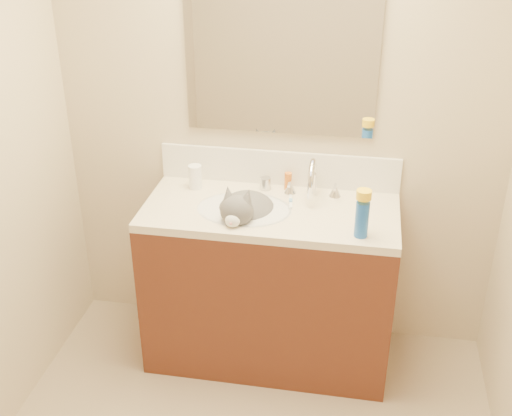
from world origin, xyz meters
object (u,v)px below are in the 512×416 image
at_px(cat, 245,215).
at_px(spray_can, 362,219).
at_px(basin, 244,222).
at_px(faucet, 312,182).
at_px(pill_bottle, 195,177).
at_px(silver_jar, 265,183).
at_px(vanity_cabinet, 269,287).
at_px(amber_bottle, 288,181).

distance_m(cat, spray_can, 0.57).
distance_m(basin, faucet, 0.38).
height_order(basin, spray_can, spray_can).
xyz_separation_m(faucet, pill_bottle, (-0.58, 0.01, -0.03)).
height_order(silver_jar, spray_can, spray_can).
bearing_deg(silver_jar, vanity_cabinet, -73.79).
distance_m(silver_jar, spray_can, 0.62).
distance_m(silver_jar, amber_bottle, 0.11).
bearing_deg(pill_bottle, basin, -32.80).
distance_m(faucet, silver_jar, 0.25).
bearing_deg(basin, silver_jar, 74.35).
bearing_deg(vanity_cabinet, basin, -165.96).
relative_size(vanity_cabinet, faucet, 4.29).
distance_m(cat, silver_jar, 0.24).
xyz_separation_m(faucet, silver_jar, (-0.24, 0.06, -0.05)).
bearing_deg(faucet, pill_bottle, 178.56).
bearing_deg(basin, faucet, 29.12).
xyz_separation_m(basin, spray_can, (0.55, -0.16, 0.15)).
xyz_separation_m(vanity_cabinet, pill_bottle, (-0.40, 0.15, 0.51)).
xyz_separation_m(cat, spray_can, (0.54, -0.16, 0.11)).
bearing_deg(cat, spray_can, -10.24).
bearing_deg(amber_bottle, silver_jar, -172.20).
xyz_separation_m(faucet, spray_can, (0.25, -0.33, -0.00)).
xyz_separation_m(basin, faucet, (0.30, 0.17, 0.16)).
height_order(vanity_cabinet, spray_can, spray_can).
distance_m(vanity_cabinet, pill_bottle, 0.67).
relative_size(cat, silver_jar, 6.72).
distance_m(cat, amber_bottle, 0.31).
bearing_deg(spray_can, faucet, 126.85).
bearing_deg(faucet, spray_can, -53.15).
relative_size(vanity_cabinet, pill_bottle, 9.99).
relative_size(vanity_cabinet, amber_bottle, 13.29).
bearing_deg(cat, vanity_cabinet, 21.58).
bearing_deg(amber_bottle, vanity_cabinet, -104.62).
height_order(faucet, amber_bottle, faucet).
bearing_deg(cat, silver_jar, 81.49).
height_order(faucet, silver_jar, faucet).
xyz_separation_m(basin, cat, (0.00, -0.00, 0.04)).
relative_size(vanity_cabinet, cat, 2.86).
distance_m(faucet, spray_can, 0.41).
relative_size(silver_jar, amber_bottle, 0.69).
xyz_separation_m(vanity_cabinet, basin, (-0.12, -0.03, 0.38)).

